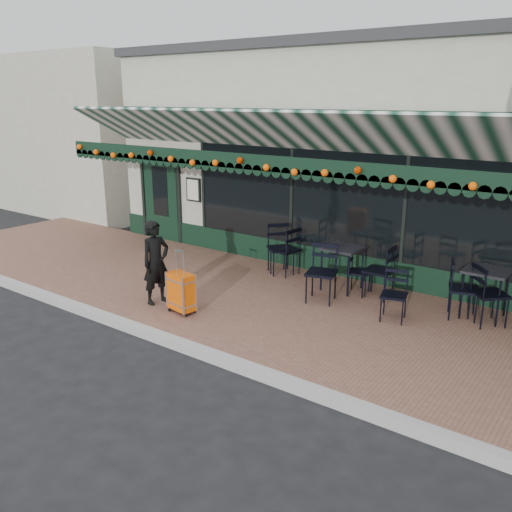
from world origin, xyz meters
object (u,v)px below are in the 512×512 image
Objects in this scene: chair_solo at (281,249)px; chair_a_extra at (490,295)px; chair_a_left at (379,271)px; chair_b_left at (285,251)px; woman at (156,262)px; cafe_table_a at (487,274)px; chair_b_right at (359,272)px; chair_a_right at (464,290)px; cafe_table_b at (343,251)px; suitcase at (181,292)px; chair_a_front at (394,296)px; chair_b_front at (321,273)px.

chair_a_extra is at bearing -53.29° from chair_solo.
chair_a_left is 0.99× the size of chair_b_left.
cafe_table_a is at bearing -52.37° from woman.
chair_solo reaches higher than chair_a_extra.
chair_b_left reaches higher than chair_b_right.
cafe_table_b is at bearing 69.87° from chair_a_right.
cafe_table_b is at bearing -92.57° from chair_a_left.
suitcase is 1.34× the size of chair_b_right.
woman is 3.87m from chair_a_left.
cafe_table_b is 2.61m from chair_a_extra.
chair_b_left is at bearing 146.74° from chair_a_front.
cafe_table_b is at bearing 45.74° from chair_a_extra.
cafe_table_a is 0.81× the size of chair_b_front.
cafe_table_a is 0.86× the size of chair_a_right.
cafe_table_a is at bearing 3.38° from cafe_table_b.
chair_solo is (0.80, 2.63, -0.22)m from woman.
suitcase is at bearing -89.12° from woman.
chair_a_left reaches higher than cafe_table_b.
woman is at bearing 100.08° from chair_a_right.
cafe_table_a and cafe_table_b have the same top height.
suitcase is at bearing -44.01° from chair_a_left.
chair_solo reaches higher than chair_a_right.
chair_b_left is (-2.67, 0.94, 0.08)m from chair_a_front.
chair_solo is (-1.44, 0.90, -0.01)m from chair_b_front.
woman reaches higher than chair_a_right.
chair_a_left is at bearing -0.59° from cafe_table_b.
chair_a_right is 2.31m from chair_b_front.
chair_b_front is at bearing -90.29° from cafe_table_b.
suitcase is 2.42m from chair_b_front.
cafe_table_b is 0.83× the size of chair_a_extra.
chair_solo is (0.15, 2.71, 0.15)m from suitcase.
chair_b_right is 1.80m from chair_solo.
woman is at bearing -11.16° from chair_b_left.
cafe_table_a is 1.00× the size of cafe_table_b.
chair_a_left is 1.04m from chair_b_front.
chair_b_front is (-0.72, -0.75, 0.02)m from chair_a_left.
chair_a_front is at bearing 40.94° from suitcase.
chair_solo is (-4.04, 0.23, 0.01)m from chair_a_extra.
cafe_table_b is (1.59, 2.57, 0.38)m from suitcase.
cafe_table_a is 1.51m from chair_a_front.
chair_a_extra is (0.39, -0.03, 0.02)m from chair_a_right.
chair_b_left is 1.59m from chair_b_front.
suitcase is 1.29× the size of chair_a_front.
chair_b_front reaches higher than chair_a_extra.
chair_a_extra is at bearing 16.25° from chair_a_front.
chair_solo is at bearing 174.36° from cafe_table_b.
chair_a_front is 0.83× the size of chair_b_left.
chair_a_right reaches higher than cafe_table_b.
chair_a_extra is at bearing 95.09° from chair_b_left.
cafe_table_b is 1.60m from chair_a_front.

